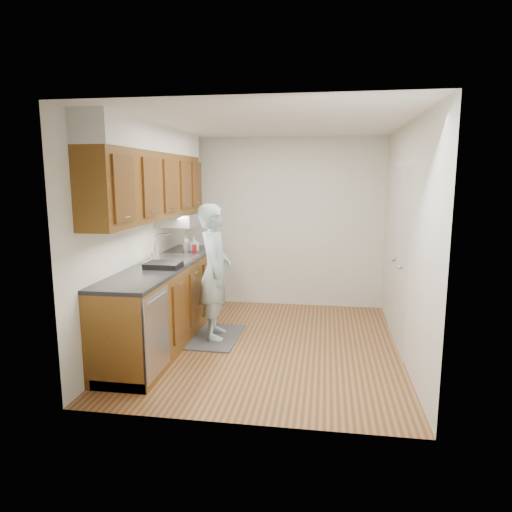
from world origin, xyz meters
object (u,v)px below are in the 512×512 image
(soap_bottle_b, at_px, (194,244))
(soda_can, at_px, (194,249))
(person, at_px, (215,263))
(dish_rack, at_px, (164,265))
(soap_bottle_a, at_px, (186,242))
(steel_can, at_px, (186,247))

(soap_bottle_b, xyz_separation_m, soda_can, (0.04, -0.16, -0.04))
(person, xyz_separation_m, soap_bottle_b, (-0.46, 0.74, 0.11))
(soda_can, relative_size, dish_rack, 0.29)
(soap_bottle_a, distance_m, dish_rack, 1.11)
(person, distance_m, steel_can, 0.82)
(soap_bottle_a, height_order, soda_can, soap_bottle_a)
(soap_bottle_b, height_order, dish_rack, soap_bottle_b)
(person, relative_size, dish_rack, 4.86)
(person, bearing_deg, steel_can, 30.88)
(steel_can, bearing_deg, soda_can, -13.29)
(soap_bottle_b, bearing_deg, soda_can, -74.14)
(person, relative_size, soap_bottle_a, 7.37)
(soap_bottle_a, xyz_separation_m, soap_bottle_b, (0.10, 0.06, -0.03))
(soap_bottle_a, bearing_deg, person, -50.44)
(soap_bottle_a, bearing_deg, soda_can, -33.57)
(person, distance_m, dish_rack, 0.64)
(soda_can, height_order, dish_rack, soda_can)
(person, bearing_deg, dish_rack, 121.57)
(soda_can, xyz_separation_m, steel_can, (-0.12, 0.03, 0.01))
(soap_bottle_a, height_order, steel_can, soap_bottle_a)
(person, xyz_separation_m, dish_rack, (-0.47, -0.43, 0.04))
(soap_bottle_a, relative_size, soap_bottle_b, 1.26)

